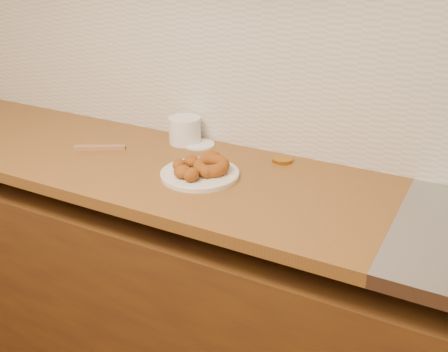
{
  "coord_description": "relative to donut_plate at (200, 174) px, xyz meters",
  "views": [
    {
      "loc": [
        0.68,
        0.34,
        1.61
      ],
      "look_at": [
        -0.02,
        1.65,
        0.93
      ],
      "focal_mm": 42.0,
      "sensor_mm": 36.0,
      "label": 1
    }
  ],
  "objects": [
    {
      "name": "brass_jar_lid",
      "position": [
        0.19,
        0.24,
        -0.0
      ],
      "size": [
        0.09,
        0.09,
        0.01
      ],
      "primitive_type": "cylinder",
      "rotation": [
        0.0,
        0.0,
        0.33
      ],
      "color": "#B17923",
      "rests_on": "butcher_block"
    },
    {
      "name": "backsplash",
      "position": [
        0.12,
        0.32,
        0.29
      ],
      "size": [
        3.6,
        0.02,
        0.6
      ],
      "primitive_type": "cube",
      "color": "silver",
      "rests_on": "wall_back"
    },
    {
      "name": "tub_lid",
      "position": [
        -0.14,
        0.24,
        -0.0
      ],
      "size": [
        0.13,
        0.13,
        0.01
      ],
      "primitive_type": "cylinder",
      "rotation": [
        0.0,
        0.0,
        -0.15
      ],
      "color": "white",
      "rests_on": "butcher_block"
    },
    {
      "name": "donut_plate",
      "position": [
        0.0,
        0.0,
        0.0
      ],
      "size": [
        0.26,
        0.26,
        0.01
      ],
      "primitive_type": "cylinder",
      "color": "silver",
      "rests_on": "butcher_block"
    },
    {
      "name": "base_cabinet",
      "position": [
        0.12,
        0.02,
        -0.52
      ],
      "size": [
        3.6,
        0.6,
        0.77
      ],
      "primitive_type": "cube",
      "color": "#5B3610",
      "rests_on": "floor"
    },
    {
      "name": "wooden_utensil",
      "position": [
        -0.44,
        0.03,
        -0.0
      ],
      "size": [
        0.17,
        0.11,
        0.01
      ],
      "primitive_type": "cube",
      "rotation": [
        0.0,
        0.0,
        0.52
      ],
      "color": "#996B43",
      "rests_on": "butcher_block"
    },
    {
      "name": "fried_dough_chunks",
      "position": [
        -0.01,
        -0.0,
        0.03
      ],
      "size": [
        0.15,
        0.22,
        0.05
      ],
      "color": "#964B12",
      "rests_on": "donut_plate"
    },
    {
      "name": "ring_donut",
      "position": [
        0.03,
        0.02,
        0.03
      ],
      "size": [
        0.13,
        0.13,
        0.05
      ],
      "primitive_type": "torus",
      "rotation": [
        0.1,
        0.0,
        -0.08
      ],
      "color": "#964B12",
      "rests_on": "donut_plate"
    },
    {
      "name": "butcher_block",
      "position": [
        -0.53,
        0.02,
        -0.03
      ],
      "size": [
        2.3,
        0.62,
        0.04
      ],
      "primitive_type": "cube",
      "color": "brown",
      "rests_on": "base_cabinet"
    },
    {
      "name": "plastic_tub",
      "position": [
        -0.21,
        0.24,
        0.04
      ],
      "size": [
        0.13,
        0.13,
        0.1
      ],
      "primitive_type": "cylinder",
      "rotation": [
        0.0,
        0.0,
        -0.1
      ],
      "color": "white",
      "rests_on": "butcher_block"
    },
    {
      "name": "wall_back",
      "position": [
        0.12,
        0.33,
        0.44
      ],
      "size": [
        4.0,
        0.02,
        2.7
      ],
      "primitive_type": "cube",
      "color": "#BEB394",
      "rests_on": "ground"
    }
  ]
}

